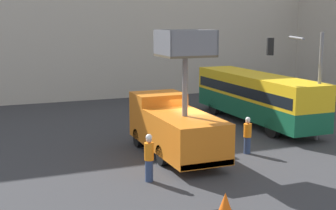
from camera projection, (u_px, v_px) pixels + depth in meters
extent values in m
plane|color=#333335|center=(200.00, 151.00, 22.97)|extent=(120.00, 120.00, 0.00)
cube|color=orange|center=(158.00, 115.00, 23.98)|extent=(2.46, 2.01, 2.29)
cube|color=orange|center=(185.00, 135.00, 20.97)|extent=(2.46, 4.70, 1.74)
cube|color=red|center=(207.00, 165.00, 19.00)|extent=(2.41, 0.10, 0.24)
cylinder|color=black|center=(138.00, 138.00, 23.78)|extent=(0.30, 0.93, 0.93)
cylinder|color=black|center=(177.00, 134.00, 24.57)|extent=(0.30, 0.93, 0.93)
cylinder|color=black|center=(162.00, 155.00, 20.72)|extent=(0.30, 0.93, 0.93)
cylinder|color=black|center=(206.00, 150.00, 21.51)|extent=(0.30, 0.93, 0.93)
cylinder|color=slate|center=(185.00, 87.00, 20.57)|extent=(0.24, 0.24, 2.64)
cube|color=brown|center=(185.00, 55.00, 20.32)|extent=(2.21, 1.97, 0.10)
cube|color=slate|center=(162.00, 42.00, 19.83)|extent=(0.08, 1.97, 1.05)
cube|color=slate|center=(207.00, 42.00, 20.61)|extent=(0.08, 1.97, 1.05)
cube|color=slate|center=(177.00, 41.00, 21.09)|extent=(2.21, 0.08, 1.05)
cube|color=slate|center=(195.00, 43.00, 19.36)|extent=(2.21, 0.08, 1.05)
cube|color=#145638|center=(256.00, 107.00, 29.02)|extent=(2.50, 11.08, 1.16)
cube|color=yellow|center=(257.00, 86.00, 28.79)|extent=(2.50, 11.08, 1.42)
cube|color=black|center=(256.00, 89.00, 28.82)|extent=(2.52, 10.64, 0.62)
cylinder|color=black|center=(214.00, 106.00, 31.84)|extent=(0.30, 1.13, 1.13)
cylinder|color=black|center=(242.00, 104.00, 32.65)|extent=(0.30, 1.13, 1.13)
cylinder|color=black|center=(272.00, 128.00, 25.57)|extent=(0.30, 1.13, 1.13)
cylinder|color=black|center=(305.00, 124.00, 26.38)|extent=(0.30, 1.13, 1.13)
cylinder|color=slate|center=(319.00, 87.00, 24.68)|extent=(0.18, 0.18, 5.75)
cylinder|color=slate|center=(296.00, 38.00, 24.23)|extent=(1.13, 2.52, 0.13)
cube|color=black|center=(270.00, 47.00, 24.32)|extent=(0.42, 0.42, 0.90)
sphere|color=red|center=(270.00, 42.00, 24.28)|extent=(0.20, 0.20, 0.20)
cylinder|color=navy|center=(149.00, 171.00, 18.66)|extent=(0.32, 0.32, 0.89)
cylinder|color=orange|center=(149.00, 151.00, 18.51)|extent=(0.38, 0.38, 0.70)
sphere|color=tan|center=(149.00, 140.00, 18.43)|extent=(0.24, 0.24, 0.24)
sphere|color=white|center=(149.00, 137.00, 18.41)|extent=(0.25, 0.25, 0.25)
cylinder|color=navy|center=(247.00, 145.00, 22.56)|extent=(0.32, 0.32, 0.82)
cylinder|color=orange|center=(248.00, 130.00, 22.43)|extent=(0.38, 0.38, 0.65)
sphere|color=tan|center=(248.00, 121.00, 22.35)|extent=(0.22, 0.22, 0.22)
sphere|color=white|center=(248.00, 119.00, 22.33)|extent=(0.23, 0.23, 0.23)
cone|color=#F25B0F|center=(225.00, 203.00, 15.58)|extent=(0.50, 0.50, 0.72)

